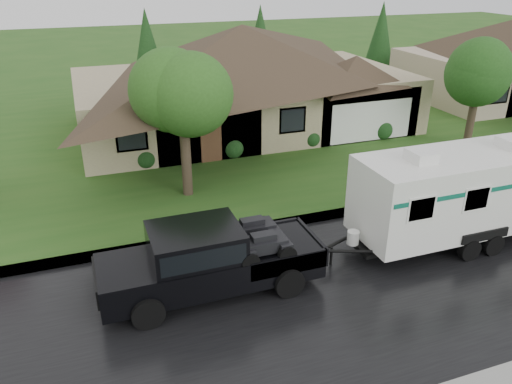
% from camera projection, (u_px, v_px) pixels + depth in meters
% --- Properties ---
extents(ground, '(140.00, 140.00, 0.00)m').
position_uv_depth(ground, '(320.00, 253.00, 16.51)').
color(ground, '#26531A').
rests_on(ground, ground).
extents(road, '(140.00, 8.00, 0.01)m').
position_uv_depth(road, '(350.00, 287.00, 14.79)').
color(road, black).
rests_on(road, ground).
extents(curb, '(140.00, 0.50, 0.15)m').
position_uv_depth(curb, '(293.00, 221.00, 18.40)').
color(curb, gray).
rests_on(curb, ground).
extents(lawn, '(140.00, 26.00, 0.15)m').
position_uv_depth(lawn, '(206.00, 125.00, 29.29)').
color(lawn, '#26531A').
rests_on(lawn, ground).
extents(house_main, '(19.44, 10.80, 6.90)m').
position_uv_depth(house_main, '(248.00, 65.00, 27.53)').
color(house_main, '#9D8B6A').
rests_on(house_main, lawn).
extents(tree_left_green, '(3.48, 3.48, 5.77)m').
position_uv_depth(tree_left_green, '(182.00, 97.00, 18.74)').
color(tree_left_green, '#382B1E').
rests_on(tree_left_green, lawn).
extents(tree_right_green, '(3.33, 3.33, 5.51)m').
position_uv_depth(tree_right_green, '(480.00, 71.00, 24.12)').
color(tree_right_green, '#382B1E').
rests_on(tree_right_green, lawn).
extents(shrub_row, '(13.60, 1.00, 1.00)m').
position_uv_depth(shrub_row, '(273.00, 142.00, 24.80)').
color(shrub_row, '#143814').
rests_on(shrub_row, lawn).
extents(pickup_truck, '(6.32, 2.40, 2.11)m').
position_uv_depth(pickup_truck, '(207.00, 257.00, 14.20)').
color(pickup_truck, black).
rests_on(pickup_truck, ground).
extents(travel_trailer, '(7.80, 2.74, 3.50)m').
position_uv_depth(travel_trailer, '(463.00, 190.00, 16.61)').
color(travel_trailer, white).
rests_on(travel_trailer, ground).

